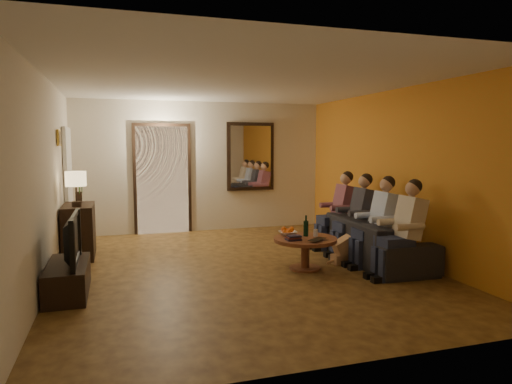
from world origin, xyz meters
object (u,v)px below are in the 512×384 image
object	(u,v)px
person_b	(380,225)
person_d	(340,213)
table_lamp	(76,189)
bowl	(288,233)
dresser	(79,231)
tv	(66,239)
wine_bottle	(306,225)
person_c	(359,219)
coffee_table	(305,253)
tv_stand	(68,279)
dog	(348,244)
laptop	(320,240)
sofa	(374,240)
person_a	(405,233)

from	to	relation	value
person_b	person_d	world-z (taller)	same
table_lamp	bowl	xyz separation A→B (m)	(2.91, -1.26, -0.61)
dresser	tv	xyz separation A→B (m)	(0.00, -1.88, 0.25)
person_d	wine_bottle	distance (m)	1.40
person_c	coffee_table	size ratio (longest dim) A/B	1.36
tv_stand	person_d	bearing A→B (deg)	16.29
coffee_table	bowl	distance (m)	0.38
dresser	table_lamp	xyz separation A→B (m)	(0.00, -0.22, 0.68)
dog	laptop	bearing A→B (deg)	-151.86
person_b	person_c	size ratio (longest dim) A/B	1.00
person_c	person_d	world-z (taller)	same
dresser	bowl	bearing A→B (deg)	-26.96
table_lamp	person_d	size ratio (longest dim) A/B	0.45
tv_stand	person_c	distance (m)	4.24
sofa	person_a	distance (m)	0.95
laptop	sofa	bearing A→B (deg)	-15.36
tv	laptop	world-z (taller)	tv
dog	bowl	bearing A→B (deg)	170.03
tv	person_b	size ratio (longest dim) A/B	0.84
table_lamp	sofa	bearing A→B (deg)	-17.43
sofa	person_d	world-z (taller)	person_d
person_d	wine_bottle	size ratio (longest dim) A/B	3.87
person_a	person_b	xyz separation A→B (m)	(0.00, 0.60, 0.00)
dog	dresser	bearing A→B (deg)	153.55
tv_stand	table_lamp	bearing A→B (deg)	90.00
table_lamp	person_a	distance (m)	4.76
person_a	person_d	xyz separation A→B (m)	(0.00, 1.80, 0.00)
sofa	wine_bottle	distance (m)	1.17
person_c	person_b	bearing A→B (deg)	-90.00
person_a	wine_bottle	xyz separation A→B (m)	(-1.03, 0.86, 0.01)
wine_bottle	person_d	bearing A→B (deg)	42.17
person_d	dresser	bearing A→B (deg)	170.99
sofa	bowl	bearing A→B (deg)	89.62
table_lamp	laptop	xyz separation A→B (m)	(3.19, -1.76, -0.63)
person_c	bowl	distance (m)	1.29
person_b	bowl	world-z (taller)	person_b
table_lamp	laptop	size ratio (longest dim) A/B	1.64
table_lamp	wine_bottle	world-z (taller)	table_lamp
person_a	person_d	size ratio (longest dim) A/B	1.00
dog	sofa	bearing A→B (deg)	-2.67
person_a	dog	size ratio (longest dim) A/B	2.14
sofa	person_c	distance (m)	0.42
table_lamp	tv	bearing A→B (deg)	-90.00
tv	wine_bottle	xyz separation A→B (m)	(3.14, 0.28, -0.05)
sofa	coffee_table	xyz separation A→B (m)	(-1.18, -0.14, -0.10)
tv	person_d	distance (m)	4.34
tv_stand	tv	bearing A→B (deg)	90.00
tv	table_lamp	bearing A→B (deg)	0.00
bowl	wine_bottle	size ratio (longest dim) A/B	0.84
person_a	coffee_table	world-z (taller)	person_a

